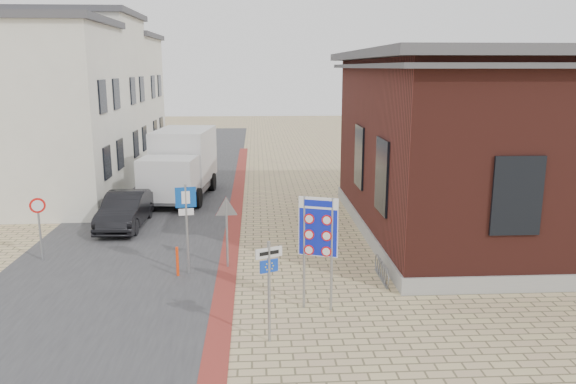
{
  "coord_description": "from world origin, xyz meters",
  "views": [
    {
      "loc": [
        -1.06,
        -13.45,
        6.21
      ],
      "look_at": [
        -0.02,
        4.5,
        2.2
      ],
      "focal_mm": 35.0,
      "sensor_mm": 36.0,
      "label": 1
    }
  ],
  "objects_px": {
    "essen_sign": "(269,276)",
    "bollard": "(177,262)",
    "box_truck": "(181,164)",
    "sedan": "(125,210)",
    "border_sign": "(318,229)",
    "parking_sign": "(186,213)"
  },
  "relations": [
    {
      "from": "parking_sign",
      "to": "bollard",
      "type": "distance_m",
      "value": 1.52
    },
    {
      "from": "box_truck",
      "to": "bollard",
      "type": "height_order",
      "value": "box_truck"
    },
    {
      "from": "box_truck",
      "to": "essen_sign",
      "type": "xyz_separation_m",
      "value": [
        3.88,
        -14.93,
        -0.08
      ]
    },
    {
      "from": "box_truck",
      "to": "parking_sign",
      "type": "xyz_separation_m",
      "value": [
        1.51,
        -10.47,
        0.27
      ]
    },
    {
      "from": "box_truck",
      "to": "essen_sign",
      "type": "distance_m",
      "value": 15.43
    },
    {
      "from": "sedan",
      "to": "box_truck",
      "type": "xyz_separation_m",
      "value": [
        1.57,
        5.07,
        0.98
      ]
    },
    {
      "from": "sedan",
      "to": "border_sign",
      "type": "distance_m",
      "value": 10.68
    },
    {
      "from": "sedan",
      "to": "bollard",
      "type": "relative_size",
      "value": 4.54
    },
    {
      "from": "border_sign",
      "to": "sedan",
      "type": "bearing_deg",
      "value": 149.04
    },
    {
      "from": "essen_sign",
      "to": "parking_sign",
      "type": "xyz_separation_m",
      "value": [
        -2.37,
        4.47,
        0.35
      ]
    },
    {
      "from": "sedan",
      "to": "box_truck",
      "type": "height_order",
      "value": "box_truck"
    },
    {
      "from": "border_sign",
      "to": "bollard",
      "type": "bearing_deg",
      "value": 166.36
    },
    {
      "from": "parking_sign",
      "to": "border_sign",
      "type": "bearing_deg",
      "value": -47.22
    },
    {
      "from": "border_sign",
      "to": "bollard",
      "type": "height_order",
      "value": "border_sign"
    },
    {
      "from": "box_truck",
      "to": "sedan",
      "type": "bearing_deg",
      "value": -101.18
    },
    {
      "from": "box_truck",
      "to": "parking_sign",
      "type": "height_order",
      "value": "box_truck"
    },
    {
      "from": "box_truck",
      "to": "essen_sign",
      "type": "bearing_deg",
      "value": -69.43
    },
    {
      "from": "box_truck",
      "to": "bollard",
      "type": "distance_m",
      "value": 10.77
    },
    {
      "from": "sedan",
      "to": "essen_sign",
      "type": "relative_size",
      "value": 1.74
    },
    {
      "from": "border_sign",
      "to": "bollard",
      "type": "xyz_separation_m",
      "value": [
        -3.97,
        2.58,
        -1.71
      ]
    },
    {
      "from": "essen_sign",
      "to": "bollard",
      "type": "distance_m",
      "value": 5.19
    },
    {
      "from": "border_sign",
      "to": "essen_sign",
      "type": "relative_size",
      "value": 1.25
    }
  ]
}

